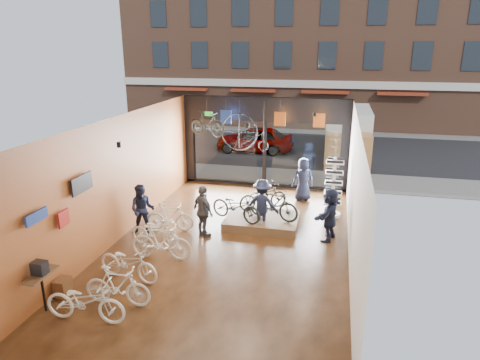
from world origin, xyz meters
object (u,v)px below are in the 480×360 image
(floor_bike_4, at_px, (155,233))
(display_bike_right, at_px, (263,196))
(floor_bike_3, at_px, (161,242))
(customer_2, at_px, (203,211))
(display_platform, at_px, (262,221))
(customer_1, at_px, (143,210))
(hung_bike, at_px, (207,124))
(box_truck, at_px, (348,136))
(customer_5, at_px, (330,214))
(display_bike_left, at_px, (236,206))
(display_bike_mid, at_px, (273,204))
(floor_bike_5, at_px, (170,217))
(penny_farthing, at_px, (247,134))
(sunglasses_rack, at_px, (333,188))
(floor_bike_0, at_px, (85,301))
(customer_3, at_px, (262,205))
(floor_bike_1, at_px, (118,286))
(customer_4, at_px, (303,179))
(floor_bike_2, at_px, (128,263))
(street_car, at_px, (255,139))

(floor_bike_4, bearing_deg, display_bike_right, -32.76)
(floor_bike_3, xyz_separation_m, customer_2, (0.71, 1.71, 0.31))
(display_platform, distance_m, customer_2, 2.20)
(customer_1, xyz_separation_m, hung_bike, (0.95, 4.05, 2.10))
(box_truck, distance_m, customer_5, 10.00)
(display_platform, distance_m, display_bike_left, 1.12)
(display_platform, bearing_deg, display_bike_mid, -16.59)
(floor_bike_5, height_order, hung_bike, hung_bike)
(floor_bike_4, distance_m, display_bike_right, 4.09)
(customer_2, xyz_separation_m, penny_farthing, (0.45, 4.37, 1.65))
(customer_1, bearing_deg, sunglasses_rack, 15.83)
(customer_5, height_order, sunglasses_rack, sunglasses_rack)
(display_platform, relative_size, customer_5, 1.42)
(floor_bike_4, height_order, customer_1, customer_1)
(floor_bike_0, bearing_deg, display_bike_mid, -31.01)
(customer_5, bearing_deg, customer_1, -64.09)
(box_truck, bearing_deg, floor_bike_3, -112.91)
(box_truck, relative_size, floor_bike_3, 3.75)
(display_bike_mid, distance_m, customer_3, 0.39)
(display_bike_mid, xyz_separation_m, penny_farthing, (-1.58, 3.20, 1.67))
(floor_bike_0, relative_size, floor_bike_1, 1.14)
(floor_bike_1, bearing_deg, floor_bike_3, -4.20)
(display_bike_mid, bearing_deg, box_truck, 2.19)
(floor_bike_5, distance_m, penny_farthing, 4.93)
(display_platform, bearing_deg, floor_bike_4, -141.87)
(display_platform, relative_size, display_bike_right, 1.36)
(customer_5, bearing_deg, penny_farthing, -120.27)
(customer_5, bearing_deg, box_truck, -166.44)
(customer_4, bearing_deg, sunglasses_rack, 109.21)
(floor_bike_1, height_order, floor_bike_2, floor_bike_1)
(display_bike_mid, bearing_deg, floor_bike_1, 168.11)
(floor_bike_1, relative_size, floor_bike_4, 0.99)
(floor_bike_5, relative_size, display_bike_left, 0.86)
(customer_1, height_order, customer_4, customer_4)
(street_car, relative_size, floor_bike_3, 2.42)
(floor_bike_3, height_order, penny_farthing, penny_farthing)
(floor_bike_2, bearing_deg, customer_4, -16.65)
(customer_4, bearing_deg, street_car, -86.01)
(box_truck, xyz_separation_m, floor_bike_0, (-5.69, -15.38, -0.84))
(floor_bike_1, xyz_separation_m, display_bike_right, (2.35, 6.07, 0.28))
(box_truck, height_order, display_bike_left, box_truck)
(street_car, xyz_separation_m, floor_bike_4, (-0.62, -12.59, -0.31))
(floor_bike_2, distance_m, penny_farthing, 7.73)
(floor_bike_5, relative_size, customer_4, 0.93)
(box_truck, bearing_deg, street_car, 168.92)
(customer_1, bearing_deg, display_bike_mid, 8.93)
(penny_farthing, bearing_deg, display_bike_left, -83.59)
(customer_1, bearing_deg, customer_2, -3.53)
(box_truck, distance_m, display_bike_mid, 9.78)
(display_bike_right, bearing_deg, customer_4, -63.55)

